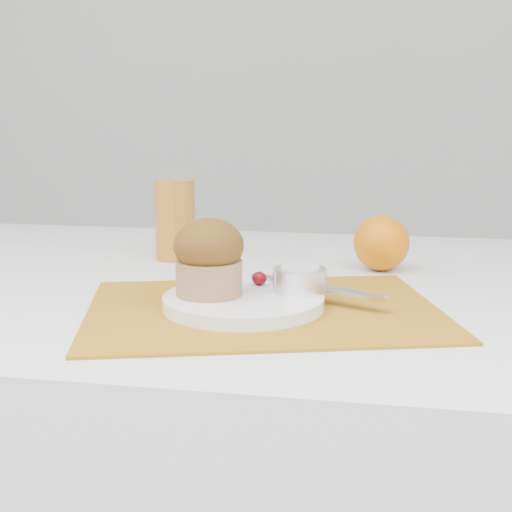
% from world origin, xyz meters
% --- Properties ---
extents(placemat, '(0.48, 0.40, 0.00)m').
position_xyz_m(placemat, '(0.06, -0.10, 0.75)').
color(placemat, '#AD7018').
rests_on(placemat, table).
extents(plate, '(0.23, 0.23, 0.02)m').
position_xyz_m(plate, '(0.03, -0.10, 0.76)').
color(plate, white).
rests_on(plate, placemat).
extents(ramekin, '(0.07, 0.07, 0.03)m').
position_xyz_m(ramekin, '(0.10, -0.07, 0.78)').
color(ramekin, white).
rests_on(ramekin, plate).
extents(cream, '(0.06, 0.06, 0.01)m').
position_xyz_m(cream, '(0.10, -0.07, 0.80)').
color(cream, silver).
rests_on(cream, ramekin).
extents(raspberry_near, '(0.02, 0.02, 0.02)m').
position_xyz_m(raspberry_near, '(0.04, -0.05, 0.78)').
color(raspberry_near, '#500208').
rests_on(raspberry_near, plate).
extents(raspberry_far, '(0.02, 0.02, 0.02)m').
position_xyz_m(raspberry_far, '(0.09, -0.05, 0.78)').
color(raspberry_far, '#5A0209').
rests_on(raspberry_far, plate).
extents(butter_knife, '(0.18, 0.10, 0.00)m').
position_xyz_m(butter_knife, '(0.11, -0.05, 0.77)').
color(butter_knife, '#B9BCC3').
rests_on(butter_knife, plate).
extents(orange, '(0.08, 0.08, 0.08)m').
position_xyz_m(orange, '(0.19, 0.15, 0.79)').
color(orange, orange).
rests_on(orange, table).
extents(juice_glass, '(0.07, 0.07, 0.13)m').
position_xyz_m(juice_glass, '(-0.13, 0.17, 0.81)').
color(juice_glass, '#B57522').
rests_on(juice_glass, table).
extents(muffin, '(0.10, 0.10, 0.09)m').
position_xyz_m(muffin, '(-0.01, -0.11, 0.81)').
color(muffin, '#AF7C55').
rests_on(muffin, plate).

